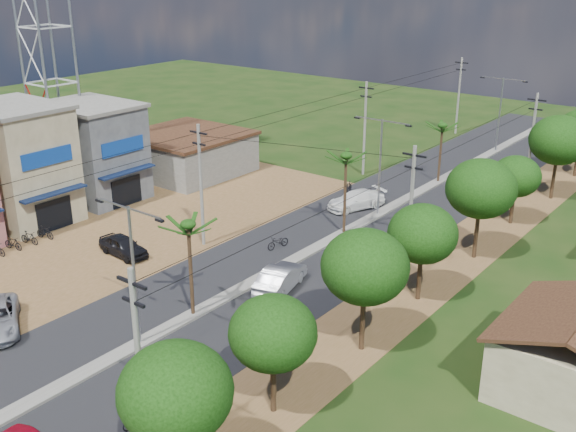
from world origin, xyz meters
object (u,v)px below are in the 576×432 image
object	(u,v)px
car_white_far	(356,200)
moto_rider_east	(137,419)
car_silver_mid	(280,279)
car_parked_dark	(123,246)

from	to	relation	value
car_white_far	moto_rider_east	world-z (taller)	car_white_far
car_silver_mid	car_parked_dark	xyz separation A→B (m)	(-12.03, -2.61, -0.09)
car_silver_mid	car_white_far	bearing A→B (deg)	-88.81
car_white_far	moto_rider_east	distance (m)	30.83
moto_rider_east	car_white_far	bearing A→B (deg)	-69.45
car_silver_mid	car_parked_dark	size ratio (longest dim) A/B	1.17
car_white_far	moto_rider_east	bearing A→B (deg)	-52.72
car_silver_mid	car_parked_dark	bearing A→B (deg)	-1.89
car_white_far	moto_rider_east	xyz separation A→B (m)	(7.50, -29.90, -0.34)
car_silver_mid	car_white_far	xyz separation A→B (m)	(-4.26, 15.56, -0.06)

